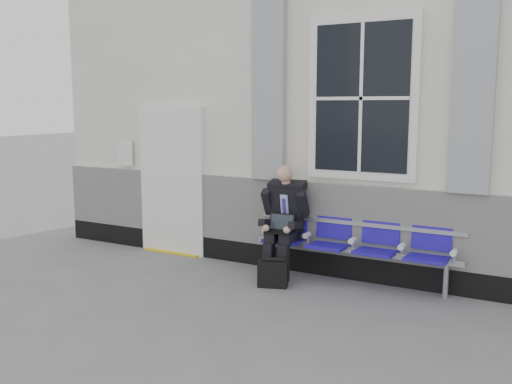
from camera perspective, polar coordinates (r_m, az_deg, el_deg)
The scene contains 3 objects.
bench at distance 7.07m, azimuth 9.81°, elevation -4.67°, with size 2.60×0.47×0.91m.
businessman at distance 7.24m, azimuth 2.84°, elevation -2.48°, with size 0.59×0.80×1.42m.
briefcase at distance 6.92m, azimuth 1.69°, elevation -8.14°, with size 0.39×0.26×0.37m.
Camera 1 is at (0.07, -5.19, 2.17)m, focal length 40.00 mm.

